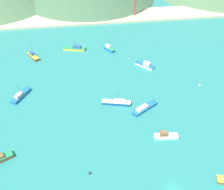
{
  "coord_description": "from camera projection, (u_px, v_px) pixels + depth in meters",
  "views": [
    {
      "loc": [
        -23.82,
        -46.1,
        69.5
      ],
      "look_at": [
        -10.29,
        45.91,
        0.09
      ],
      "focal_mm": 47.34,
      "sensor_mm": 36.0,
      "label": 1
    }
  ],
  "objects": [
    {
      "name": "fishing_boat_10",
      "position": [
        75.0,
        48.0,
        146.03
      ],
      "size": [
        11.37,
        5.81,
        4.76
      ],
      "color": "gold",
      "rests_on": "ground"
    },
    {
      "name": "fishing_boat_4",
      "position": [
        33.0,
        56.0,
        139.44
      ],
      "size": [
        6.27,
        8.62,
        6.51
      ],
      "color": "brown",
      "rests_on": "ground"
    },
    {
      "name": "fishing_boat_3",
      "position": [
        21.0,
        95.0,
        114.62
      ],
      "size": [
        7.32,
        10.39,
        6.17
      ],
      "color": "#1E5BA8",
      "rests_on": "ground"
    },
    {
      "name": "fishing_boat_8",
      "position": [
        166.0,
        136.0,
        96.93
      ],
      "size": [
        8.1,
        2.99,
        2.56
      ],
      "color": "silver",
      "rests_on": "ground"
    },
    {
      "name": "fishing_boat_9",
      "position": [
        117.0,
        102.0,
        111.14
      ],
      "size": [
        11.21,
        5.0,
        5.25
      ],
      "color": "#14478C",
      "rests_on": "ground"
    },
    {
      "name": "buoy_0",
      "position": [
        90.0,
        173.0,
        85.51
      ],
      "size": [
        0.83,
        0.83,
        0.83
      ],
      "color": "#232328",
      "rests_on": "ground"
    },
    {
      "name": "ground",
      "position": [
        147.0,
        120.0,
        104.83
      ],
      "size": [
        260.0,
        280.0,
        0.5
      ],
      "color": "teal"
    },
    {
      "name": "fishing_boat_13",
      "position": [
        109.0,
        48.0,
        145.28
      ],
      "size": [
        5.05,
        6.92,
        6.24
      ],
      "color": "#1E5BA8",
      "rests_on": "ground"
    },
    {
      "name": "beach_strip",
      "position": [
        110.0,
        17.0,
        179.01
      ],
      "size": [
        247.0,
        19.78,
        1.2
      ],
      "primitive_type": "cube",
      "color": "#C6B793",
      "rests_on": "ground"
    },
    {
      "name": "buoy_1",
      "position": [
        200.0,
        85.0,
        121.36
      ],
      "size": [
        0.87,
        0.87,
        0.87
      ],
      "color": "silver",
      "rests_on": "ground"
    },
    {
      "name": "fishing_boat_6",
      "position": [
        145.0,
        65.0,
        133.01
      ],
      "size": [
        8.49,
        8.62,
        2.46
      ],
      "color": "silver",
      "rests_on": "ground"
    },
    {
      "name": "fishing_boat_2",
      "position": [
        144.0,
        108.0,
        108.55
      ],
      "size": [
        10.73,
        8.32,
        1.84
      ],
      "color": "#14478C",
      "rests_on": "ground"
    }
  ]
}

